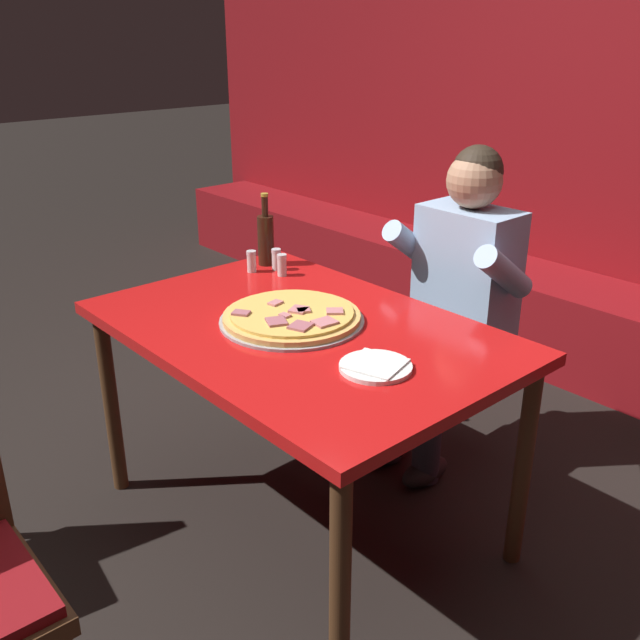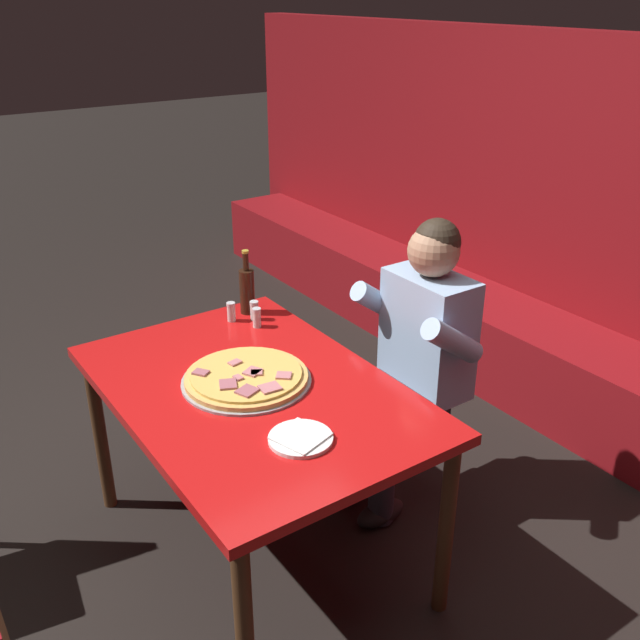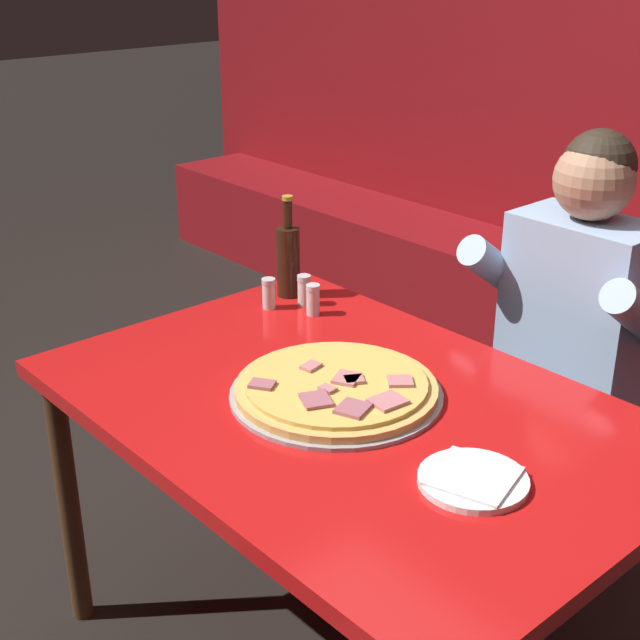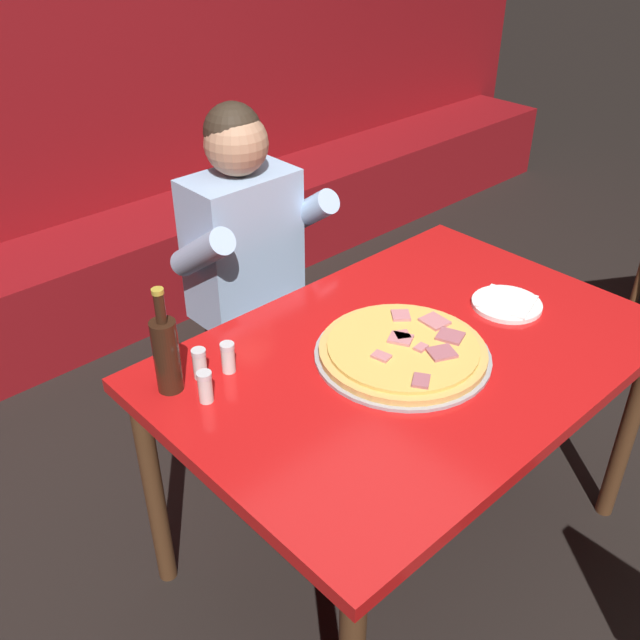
% 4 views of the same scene
% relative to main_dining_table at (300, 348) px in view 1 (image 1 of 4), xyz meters
% --- Properties ---
extents(ground_plane, '(24.00, 24.00, 0.00)m').
position_rel_main_dining_table_xyz_m(ground_plane, '(0.00, 0.00, -0.70)').
color(ground_plane, black).
extents(booth_wall_panel, '(6.80, 0.16, 1.90)m').
position_rel_main_dining_table_xyz_m(booth_wall_panel, '(0.00, 2.18, 0.25)').
color(booth_wall_panel, maroon).
rests_on(booth_wall_panel, ground_plane).
extents(booth_bench, '(6.46, 0.48, 0.46)m').
position_rel_main_dining_table_xyz_m(booth_bench, '(0.00, 1.86, -0.47)').
color(booth_bench, maroon).
rests_on(booth_bench, ground_plane).
extents(main_dining_table, '(1.38, 0.93, 0.78)m').
position_rel_main_dining_table_xyz_m(main_dining_table, '(0.00, 0.00, 0.00)').
color(main_dining_table, '#4C2D19').
rests_on(main_dining_table, ground_plane).
extents(pizza, '(0.48, 0.48, 0.05)m').
position_rel_main_dining_table_xyz_m(pizza, '(-0.04, -0.00, 0.10)').
color(pizza, '#9E9EA3').
rests_on(pizza, main_dining_table).
extents(plate_white_paper, '(0.21, 0.21, 0.02)m').
position_rel_main_dining_table_xyz_m(plate_white_paper, '(0.38, -0.04, 0.09)').
color(plate_white_paper, white).
rests_on(plate_white_paper, main_dining_table).
extents(beer_bottle, '(0.07, 0.07, 0.29)m').
position_rel_main_dining_table_xyz_m(beer_bottle, '(-0.58, 0.31, 0.19)').
color(beer_bottle, black).
rests_on(beer_bottle, main_dining_table).
extents(shaker_oregano, '(0.04, 0.04, 0.09)m').
position_rel_main_dining_table_xyz_m(shaker_oregano, '(-0.50, 0.29, 0.12)').
color(shaker_oregano, silver).
rests_on(shaker_oregano, main_dining_table).
extents(shaker_red_pepper_flakes, '(0.04, 0.04, 0.09)m').
position_rel_main_dining_table_xyz_m(shaker_red_pepper_flakes, '(-0.43, 0.27, 0.12)').
color(shaker_red_pepper_flakes, silver).
rests_on(shaker_red_pepper_flakes, main_dining_table).
extents(shaker_parmesan, '(0.04, 0.04, 0.09)m').
position_rel_main_dining_table_xyz_m(shaker_parmesan, '(-0.54, 0.21, 0.12)').
color(shaker_parmesan, silver).
rests_on(shaker_parmesan, main_dining_table).
extents(diner_seated_blue_shirt, '(0.53, 0.53, 1.27)m').
position_rel_main_dining_table_xyz_m(diner_seated_blue_shirt, '(0.04, 0.73, 0.01)').
color(diner_seated_blue_shirt, black).
rests_on(diner_seated_blue_shirt, ground_plane).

